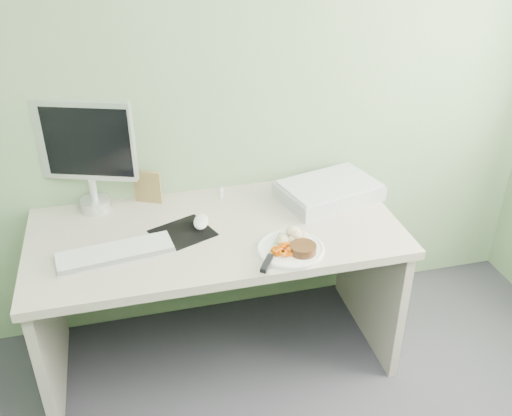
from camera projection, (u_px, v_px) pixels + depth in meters
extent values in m
plane|color=gray|center=(195.00, 64.00, 2.47)|extent=(3.50, 0.00, 3.50)
cube|color=beige|center=(216.00, 233.00, 2.48)|extent=(1.60, 0.75, 0.04)
cube|color=#A79D8F|center=(49.00, 326.00, 2.50)|extent=(0.04, 0.70, 0.69)
cube|color=#A79D8F|center=(370.00, 275.00, 2.82)|extent=(0.04, 0.70, 0.69)
cylinder|color=white|center=(291.00, 250.00, 2.32)|extent=(0.28, 0.28, 0.01)
cylinder|color=black|center=(303.00, 249.00, 2.28)|extent=(0.14, 0.14, 0.03)
ellipsoid|color=#A97D52|center=(295.00, 236.00, 2.34)|extent=(0.11, 0.08, 0.06)
cube|color=#E25804|center=(281.00, 249.00, 2.27)|extent=(0.08, 0.07, 0.05)
cube|color=silver|center=(277.00, 244.00, 2.33)|extent=(0.11, 0.15, 0.01)
cube|color=black|center=(267.00, 263.00, 2.21)|extent=(0.08, 0.11, 0.02)
cube|color=black|center=(183.00, 233.00, 2.44)|extent=(0.30, 0.28, 0.00)
cube|color=white|center=(115.00, 252.00, 2.29)|extent=(0.47, 0.19, 0.02)
ellipsoid|color=white|center=(201.00, 222.00, 2.48)|extent=(0.09, 0.13, 0.04)
cube|color=olive|center=(148.00, 187.00, 2.64)|extent=(0.12, 0.07, 0.16)
cylinder|color=white|center=(221.00, 193.00, 2.70)|extent=(0.02, 0.02, 0.05)
cone|color=#88AFDA|center=(221.00, 187.00, 2.68)|extent=(0.02, 0.02, 0.02)
cube|color=#A4A6AB|center=(329.00, 191.00, 2.69)|extent=(0.51, 0.40, 0.07)
cylinder|color=silver|center=(96.00, 205.00, 2.60)|extent=(0.13, 0.13, 0.06)
cylinder|color=silver|center=(93.00, 190.00, 2.56)|extent=(0.03, 0.03, 0.10)
cube|color=silver|center=(86.00, 141.00, 2.46)|extent=(0.42, 0.18, 0.36)
cube|color=black|center=(85.00, 143.00, 2.44)|extent=(0.36, 0.13, 0.31)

